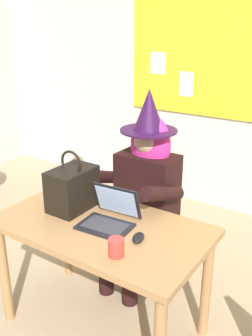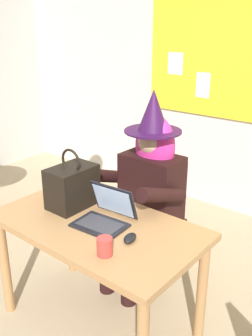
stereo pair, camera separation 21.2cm
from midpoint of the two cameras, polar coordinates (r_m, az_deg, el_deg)
wall_back_bulletin at (r=3.72m, az=16.04°, el=12.60°), size 6.37×2.24×2.62m
desk_main at (r=2.27m, az=-6.41°, el=-10.69°), size 1.23×0.70×0.73m
chair_at_desk at (r=2.88m, az=1.52°, el=-6.42°), size 0.46×0.46×0.89m
person_costumed at (r=2.66m, az=0.30°, el=-2.04°), size 0.59×0.66×1.41m
laptop at (r=2.19m, az=-5.26°, el=-7.26°), size 0.31×0.30×0.21m
computer_mouse at (r=2.04m, az=-1.16°, el=-10.48°), size 0.09×0.12×0.03m
handbag at (r=2.36m, az=-10.61°, el=-3.06°), size 0.20×0.30×0.38m
coffee_mug at (r=1.91m, az=-4.73°, el=-11.87°), size 0.08×0.08×0.09m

